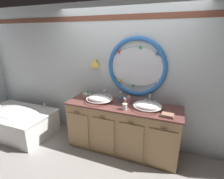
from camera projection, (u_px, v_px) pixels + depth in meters
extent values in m
plane|color=gray|center=(112.00, 155.00, 3.03)|extent=(14.00, 14.00, 0.00)
cube|color=silver|center=(124.00, 77.00, 3.15)|extent=(6.40, 0.08, 2.60)
cube|color=brown|center=(125.00, 17.00, 2.80)|extent=(6.27, 0.01, 0.09)
ellipsoid|color=silver|center=(137.00, 67.00, 2.96)|extent=(0.97, 0.02, 0.68)
torus|color=#2866B7|center=(136.00, 67.00, 2.95)|extent=(1.05, 0.07, 1.05)
cube|color=#2866B7|center=(165.00, 71.00, 2.79)|extent=(0.05, 0.01, 0.05)
cube|color=#2866B7|center=(157.00, 54.00, 2.75)|extent=(0.05, 0.01, 0.05)
cube|color=green|center=(140.00, 48.00, 2.83)|extent=(0.05, 0.01, 0.05)
cube|color=red|center=(119.00, 52.00, 2.98)|extent=(0.05, 0.01, 0.05)
cube|color=green|center=(110.00, 64.00, 3.11)|extent=(0.05, 0.01, 0.05)
cube|color=yellow|center=(119.00, 80.00, 3.14)|extent=(0.05, 0.01, 0.05)
cube|color=green|center=(133.00, 86.00, 3.07)|extent=(0.05, 0.01, 0.05)
cube|color=silver|center=(158.00, 81.00, 2.88)|extent=(0.05, 0.01, 0.05)
cylinder|color=#4C3823|center=(96.00, 61.00, 3.18)|extent=(0.02, 0.09, 0.02)
cone|color=gold|center=(95.00, 63.00, 3.14)|extent=(0.17, 0.17, 0.14)
cube|color=tan|center=(122.00, 128.00, 3.09)|extent=(1.96, 0.60, 0.86)
cube|color=brown|center=(123.00, 105.00, 2.95)|extent=(1.99, 0.64, 0.03)
cube|color=brown|center=(127.00, 103.00, 3.23)|extent=(1.96, 0.02, 0.11)
cube|color=tan|center=(78.00, 130.00, 3.08)|extent=(0.41, 0.02, 0.65)
cylinder|color=#422D1E|center=(77.00, 112.00, 2.96)|extent=(0.10, 0.01, 0.01)
cube|color=tan|center=(103.00, 136.00, 2.91)|extent=(0.41, 0.02, 0.65)
cylinder|color=#422D1E|center=(102.00, 117.00, 2.79)|extent=(0.10, 0.01, 0.01)
cube|color=tan|center=(130.00, 142.00, 2.74)|extent=(0.41, 0.02, 0.65)
cylinder|color=#422D1E|center=(131.00, 122.00, 2.62)|extent=(0.10, 0.01, 0.01)
cube|color=tan|center=(162.00, 150.00, 2.57)|extent=(0.41, 0.02, 0.65)
cylinder|color=#422D1E|center=(164.00, 129.00, 2.45)|extent=(0.10, 0.01, 0.01)
cube|color=white|center=(18.00, 122.00, 3.66)|extent=(1.49, 0.91, 0.49)
ellipsoid|color=white|center=(16.00, 114.00, 3.60)|extent=(1.22, 0.71, 0.28)
cube|color=white|center=(16.00, 112.00, 3.58)|extent=(1.52, 0.94, 0.02)
cylinder|color=silver|center=(44.00, 105.00, 3.77)|extent=(0.04, 0.04, 0.11)
cylinder|color=silver|center=(16.00, 114.00, 3.60)|extent=(0.04, 0.04, 0.01)
ellipsoid|color=white|center=(99.00, 99.00, 3.05)|extent=(0.46, 0.28, 0.12)
torus|color=white|center=(99.00, 98.00, 3.05)|extent=(0.48, 0.48, 0.02)
cylinder|color=silver|center=(99.00, 98.00, 3.05)|extent=(0.03, 0.03, 0.01)
ellipsoid|color=white|center=(147.00, 106.00, 2.75)|extent=(0.44, 0.28, 0.11)
torus|color=white|center=(147.00, 106.00, 2.75)|extent=(0.46, 0.46, 0.02)
cylinder|color=silver|center=(147.00, 106.00, 2.75)|extent=(0.03, 0.03, 0.01)
cylinder|color=silver|center=(105.00, 97.00, 3.29)|extent=(0.05, 0.05, 0.02)
cylinder|color=silver|center=(105.00, 93.00, 3.27)|extent=(0.02, 0.02, 0.12)
sphere|color=silver|center=(105.00, 90.00, 3.25)|extent=(0.03, 0.03, 0.03)
cylinder|color=silver|center=(104.00, 91.00, 3.21)|extent=(0.02, 0.09, 0.02)
cylinder|color=silver|center=(101.00, 95.00, 3.32)|extent=(0.04, 0.04, 0.06)
cylinder|color=silver|center=(109.00, 96.00, 3.26)|extent=(0.04, 0.04, 0.06)
cube|color=silver|center=(101.00, 93.00, 3.31)|extent=(0.05, 0.01, 0.01)
cube|color=silver|center=(109.00, 94.00, 3.25)|extent=(0.05, 0.01, 0.01)
cylinder|color=silver|center=(150.00, 103.00, 2.99)|extent=(0.05, 0.05, 0.02)
cylinder|color=silver|center=(150.00, 99.00, 2.97)|extent=(0.02, 0.02, 0.14)
sphere|color=silver|center=(151.00, 95.00, 2.95)|extent=(0.03, 0.03, 0.03)
cylinder|color=silver|center=(150.00, 96.00, 2.90)|extent=(0.02, 0.11, 0.02)
cylinder|color=silver|center=(146.00, 101.00, 3.01)|extent=(0.04, 0.04, 0.06)
cylinder|color=silver|center=(154.00, 102.00, 2.96)|extent=(0.04, 0.04, 0.06)
cube|color=silver|center=(146.00, 99.00, 3.00)|extent=(0.05, 0.01, 0.01)
cube|color=silver|center=(155.00, 101.00, 2.95)|extent=(0.05, 0.01, 0.01)
cylinder|color=slate|center=(120.00, 99.00, 3.04)|extent=(0.08, 0.08, 0.10)
torus|color=slate|center=(120.00, 97.00, 3.02)|extent=(0.09, 0.09, 0.01)
cylinder|color=#19ADB2|center=(121.00, 97.00, 3.02)|extent=(0.01, 0.02, 0.17)
cube|color=white|center=(121.00, 92.00, 2.99)|extent=(0.02, 0.02, 0.02)
cylinder|color=yellow|center=(121.00, 97.00, 3.04)|extent=(0.02, 0.03, 0.15)
cube|color=white|center=(121.00, 92.00, 3.02)|extent=(0.02, 0.02, 0.03)
cylinder|color=blue|center=(120.00, 97.00, 3.03)|extent=(0.02, 0.01, 0.16)
cube|color=white|center=(120.00, 92.00, 3.00)|extent=(0.01, 0.02, 0.02)
cylinder|color=pink|center=(120.00, 97.00, 3.01)|extent=(0.02, 0.01, 0.17)
cube|color=white|center=(120.00, 92.00, 2.98)|extent=(0.02, 0.02, 0.02)
cylinder|color=white|center=(125.00, 107.00, 2.74)|extent=(0.08, 0.08, 0.10)
torus|color=white|center=(125.00, 104.00, 2.73)|extent=(0.09, 0.09, 0.01)
cylinder|color=yellow|center=(126.00, 105.00, 2.72)|extent=(0.02, 0.01, 0.15)
cube|color=white|center=(126.00, 99.00, 2.69)|extent=(0.02, 0.02, 0.02)
cylinder|color=#E0383D|center=(124.00, 104.00, 2.73)|extent=(0.03, 0.04, 0.17)
cube|color=white|center=(124.00, 98.00, 2.70)|extent=(0.02, 0.02, 0.03)
cylinder|color=pink|center=(129.00, 100.00, 3.00)|extent=(0.06, 0.06, 0.12)
cylinder|color=silver|center=(129.00, 96.00, 2.97)|extent=(0.04, 0.04, 0.02)
cylinder|color=silver|center=(129.00, 96.00, 2.95)|extent=(0.01, 0.04, 0.01)
cube|color=#936B56|center=(167.00, 116.00, 2.52)|extent=(0.19, 0.14, 0.02)
cube|color=#936B56|center=(168.00, 115.00, 2.51)|extent=(0.18, 0.14, 0.02)
cube|color=beige|center=(87.00, 95.00, 3.33)|extent=(0.15, 0.11, 0.06)
cylinder|color=yellow|center=(85.00, 92.00, 3.32)|extent=(0.02, 0.02, 0.06)
cylinder|color=#19ADB2|center=(88.00, 92.00, 3.29)|extent=(0.02, 0.02, 0.07)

